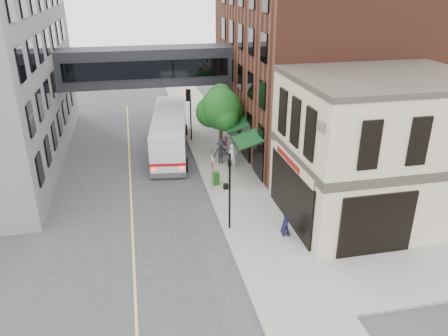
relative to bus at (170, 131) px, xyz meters
name	(u,v)px	position (x,y,z in m)	size (l,w,h in m)	color
ground	(230,250)	(1.60, -15.16, -1.75)	(120.00, 120.00, 0.00)	#38383A
sidewalk_main	(216,152)	(3.60, -1.16, -1.67)	(4.00, 60.00, 0.15)	gray
corner_building	(377,149)	(10.58, -13.16, 2.46)	(10.19, 8.12, 8.45)	beige
brick_building	(309,61)	(11.58, -0.17, 5.24)	(13.76, 18.00, 14.00)	#55281A
skyway_bridge	(147,66)	(-1.40, 2.84, 4.75)	(14.00, 3.18, 3.00)	black
traffic_signal_near	(229,182)	(1.97, -13.16, 1.23)	(0.44, 0.22, 4.60)	black
traffic_signal_far	(189,105)	(1.86, 1.84, 1.59)	(0.53, 0.28, 4.50)	black
street_sign_pole	(213,165)	(2.00, -8.16, 0.18)	(0.08, 0.75, 3.00)	gray
street_tree	(220,109)	(3.80, -1.94, 2.16)	(3.80, 3.20, 5.60)	#382619
lane_marking	(130,180)	(-3.40, -5.16, -1.74)	(0.12, 40.00, 0.01)	#D8CC4C
bus	(170,131)	(0.00, 0.00, 0.00)	(4.06, 11.84, 3.12)	silver
pedestrian_a	(233,157)	(4.08, -5.06, -0.65)	(0.69, 0.45, 1.90)	white
pedestrian_b	(226,146)	(4.15, -2.48, -0.78)	(0.80, 0.62, 1.65)	pink
pedestrian_c	(221,152)	(3.47, -3.82, -0.70)	(1.16, 0.67, 1.80)	black
newspaper_box	(216,178)	(2.34, -7.43, -1.16)	(0.44, 0.39, 0.89)	#185313
sandwich_board	(286,225)	(4.87, -14.45, -1.07)	(0.38, 0.59, 1.05)	black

